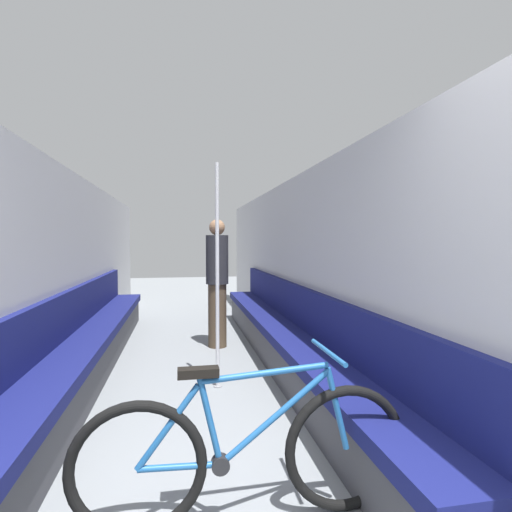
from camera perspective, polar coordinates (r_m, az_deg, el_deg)
The scene contains 7 objects.
wall_left at distance 4.60m, azimuth -26.05°, elevation -2.13°, with size 0.10×10.56×2.19m, color #B2B2B7.
wall_right at distance 4.65m, azimuth 6.82°, elevation -1.88°, with size 0.10×10.56×2.19m, color #B2B2B7.
bench_seat_row_left at distance 4.54m, azimuth -23.21°, elevation -12.25°, with size 0.45×6.10×0.92m.
bench_seat_row_right at distance 4.58m, azimuth 4.22°, elevation -11.95°, with size 0.45×6.10×0.92m.
bicycle at distance 2.23m, azimuth -1.39°, elevation -26.43°, with size 1.73×0.46×0.86m.
grab_pole_near at distance 3.87m, azimuth -5.54°, elevation -3.25°, with size 0.08×0.08×2.17m.
passenger_standing at distance 5.37m, azimuth -5.56°, elevation -3.60°, with size 0.30×0.30×1.71m.
Camera 1 is at (-0.09, -0.74, 1.43)m, focal length 28.00 mm.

